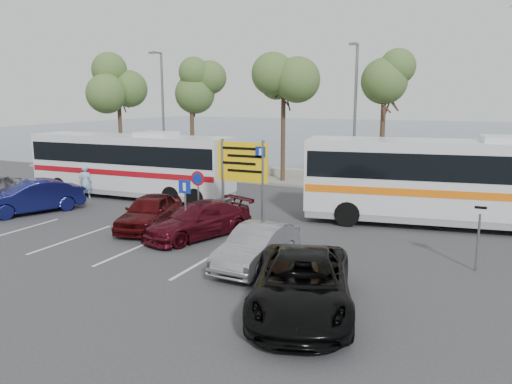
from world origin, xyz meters
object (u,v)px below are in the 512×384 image
at_px(coach_bus_left, 131,167).
at_px(suv_black, 302,284).
at_px(car_blue, 31,197).
at_px(street_lamp_right, 355,109).
at_px(car_silver_b, 257,246).
at_px(pedestrian_near, 85,182).
at_px(pedestrian_far, 441,205).
at_px(direction_sign, 243,169).
at_px(street_lamp_left, 162,107).
at_px(coach_bus_right, 456,185).
at_px(car_maroon, 198,220).
at_px(car_red, 150,212).

xyz_separation_m(coach_bus_left, suv_black, (13.11, -10.00, -0.91)).
xyz_separation_m(coach_bus_left, car_blue, (-1.79, -5.00, -0.88)).
relative_size(street_lamp_right, suv_black, 1.54).
xyz_separation_m(car_blue, car_silver_b, (12.50, -2.41, -0.10)).
distance_m(coach_bus_left, pedestrian_near, 2.45).
relative_size(coach_bus_left, pedestrian_far, 6.05).
distance_m(car_blue, pedestrian_far, 18.08).
bearing_deg(car_blue, direction_sign, 33.78).
bearing_deg(pedestrian_far, street_lamp_right, 32.11).
bearing_deg(pedestrian_near, suv_black, 120.06).
distance_m(direction_sign, pedestrian_far, 8.21).
bearing_deg(car_blue, car_silver_b, 13.25).
bearing_deg(direction_sign, street_lamp_left, 136.83).
xyz_separation_m(coach_bus_right, car_blue, (-17.84, -5.46, -1.00)).
bearing_deg(street_lamp_left, car_blue, -85.24).
xyz_separation_m(car_blue, pedestrian_far, (17.37, 5.00, 0.19)).
distance_m(car_blue, car_silver_b, 12.73).
bearing_deg(car_maroon, car_silver_b, -10.55).
xyz_separation_m(street_lamp_left, pedestrian_near, (1.00, -8.52, -3.71)).
height_order(street_lamp_right, car_blue, street_lamp_right).
height_order(coach_bus_left, car_blue, coach_bus_left).
bearing_deg(street_lamp_right, car_red, -114.00).
bearing_deg(car_maroon, car_red, -164.55).
bearing_deg(coach_bus_right, pedestrian_far, -135.57).
bearing_deg(direction_sign, pedestrian_near, 169.78).
distance_m(car_maroon, car_red, 2.41).
height_order(coach_bus_left, car_red, coach_bus_left).
xyz_separation_m(street_lamp_right, suv_black, (2.90, -17.02, -3.88)).
bearing_deg(pedestrian_far, direction_sign, 108.84).
distance_m(coach_bus_left, car_silver_b, 13.06).
xyz_separation_m(coach_bus_right, car_maroon, (-8.79, -5.72, -1.09)).
bearing_deg(coach_bus_right, direction_sign, -154.33).
bearing_deg(suv_black, car_silver_b, 116.06).
relative_size(car_blue, car_red, 1.11).
distance_m(direction_sign, coach_bus_left, 8.89).
height_order(direction_sign, car_maroon, direction_sign).
height_order(street_lamp_left, car_silver_b, street_lamp_left).
height_order(street_lamp_right, car_silver_b, street_lamp_right).
bearing_deg(suv_black, coach_bus_right, 57.55).
xyz_separation_m(car_blue, car_maroon, (9.05, -0.25, -0.09)).
bearing_deg(car_maroon, coach_bus_left, 165.56).
bearing_deg(direction_sign, car_blue, -170.37).
bearing_deg(car_blue, pedestrian_far, 40.21).
distance_m(street_lamp_left, coach_bus_right, 20.15).
height_order(street_lamp_left, car_blue, street_lamp_left).
xyz_separation_m(street_lamp_right, car_maroon, (-2.95, -12.27, -3.94)).
relative_size(direction_sign, car_maroon, 0.80).
bearing_deg(direction_sign, coach_bus_left, 158.09).
bearing_deg(street_lamp_right, coach_bus_left, -145.49).
distance_m(street_lamp_left, car_maroon, 16.34).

